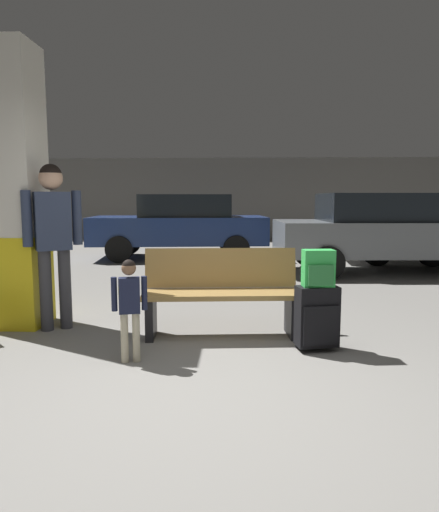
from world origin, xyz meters
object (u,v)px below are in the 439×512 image
(bench, at_px, (221,293))
(suitcase, at_px, (317,317))
(parked_car_far, at_px, (180,224))
(backpack_bright, at_px, (318,269))
(parked_car_side, at_px, (428,226))
(adult, at_px, (53,229))
(parked_car_near, at_px, (384,231))
(structural_pillar, at_px, (14,189))
(child, at_px, (129,299))

(bench, bearing_deg, suitcase, -27.92)
(parked_car_far, bearing_deg, suitcase, -72.66)
(suitcase, bearing_deg, backpack_bright, -140.57)
(backpack_bright, distance_m, parked_car_far, 7.09)
(backpack_bright, bearing_deg, parked_car_side, 60.88)
(parked_car_far, relative_size, parked_car_side, 1.01)
(adult, relative_size, parked_car_far, 0.42)
(parked_car_side, bearing_deg, parked_car_far, 175.41)
(parked_car_far, xyz_separation_m, parked_car_near, (4.15, -2.08, 0.00))
(adult, distance_m, parked_car_near, 6.26)
(parked_car_near, distance_m, parked_car_side, 2.20)
(structural_pillar, height_order, adult, structural_pillar)
(parked_car_side, bearing_deg, bench, -127.17)
(backpack_bright, xyz_separation_m, parked_car_far, (-2.11, 6.77, 0.03))
(suitcase, distance_m, parked_car_near, 5.13)
(parked_car_side, bearing_deg, adult, -137.40)
(structural_pillar, relative_size, parked_car_near, 0.73)
(backpack_bright, height_order, adult, adult)
(suitcase, distance_m, backpack_bright, 0.45)
(adult, xyz_separation_m, parked_car_near, (4.73, 4.09, -0.29))
(suitcase, height_order, parked_car_near, parked_car_near)
(parked_car_far, distance_m, parked_car_near, 4.64)
(parked_car_near, xyz_separation_m, parked_car_side, (1.48, 1.63, 0.00))
(bench, distance_m, adult, 1.91)
(suitcase, relative_size, backpack_bright, 1.78)
(bench, bearing_deg, structural_pillar, 172.90)
(structural_pillar, distance_m, parked_car_near, 6.56)
(adult, height_order, parked_car_near, adult)
(suitcase, bearing_deg, child, -167.32)
(child, bearing_deg, parked_car_far, 93.60)
(bench, xyz_separation_m, backpack_bright, (0.91, -0.48, 0.33))
(structural_pillar, height_order, bench, structural_pillar)
(structural_pillar, xyz_separation_m, parked_car_side, (6.69, 5.55, -0.70))
(bench, distance_m, child, 1.15)
(suitcase, relative_size, parked_car_near, 0.14)
(suitcase, bearing_deg, bench, 152.08)
(structural_pillar, height_order, backpack_bright, structural_pillar)
(parked_car_near, bearing_deg, child, -126.14)
(child, height_order, adult, adult)
(child, bearing_deg, bench, 48.46)
(parked_car_far, bearing_deg, bench, -79.14)
(bench, relative_size, parked_car_far, 0.39)
(parked_car_far, bearing_deg, backpack_bright, -72.67)
(backpack_bright, height_order, parked_car_side, parked_car_side)
(parked_car_side, bearing_deg, structural_pillar, -140.30)
(bench, bearing_deg, adult, 176.16)
(suitcase, relative_size, adult, 0.34)
(parked_car_side, bearing_deg, backpack_bright, -119.12)
(bench, distance_m, backpack_bright, 1.08)
(parked_car_near, bearing_deg, structural_pillar, -142.97)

